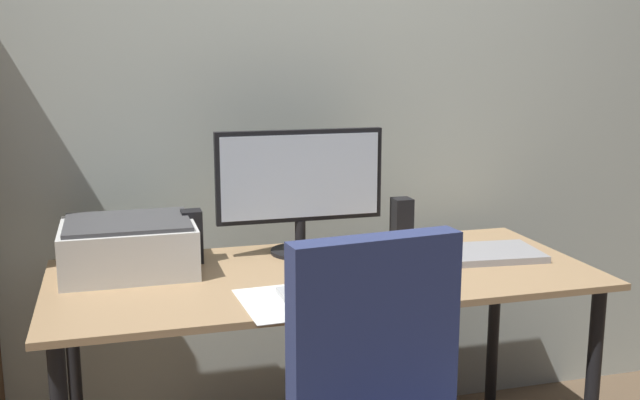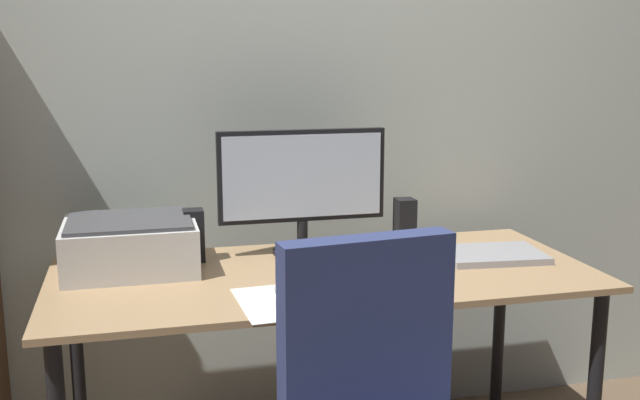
{
  "view_description": "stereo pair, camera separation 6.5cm",
  "coord_description": "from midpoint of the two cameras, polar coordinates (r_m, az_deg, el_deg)",
  "views": [
    {
      "loc": [
        -0.61,
        -2.11,
        1.41
      ],
      "look_at": [
        -0.02,
        -0.02,
        0.97
      ],
      "focal_mm": 41.61,
      "sensor_mm": 36.0,
      "label": 1
    },
    {
      "loc": [
        -0.55,
        -2.13,
        1.41
      ],
      "look_at": [
        -0.02,
        -0.02,
        0.97
      ],
      "focal_mm": 41.61,
      "sensor_mm": 36.0,
      "label": 2
    }
  ],
  "objects": [
    {
      "name": "printer",
      "position": [
        2.36,
        -13.61,
        -3.35
      ],
      "size": [
        0.4,
        0.34,
        0.16
      ],
      "color": "silver",
      "rests_on": "desk"
    },
    {
      "name": "monitor",
      "position": [
        2.45,
        -0.62,
        1.33
      ],
      "size": [
        0.56,
        0.2,
        0.42
      ],
      "color": "black",
      "rests_on": "desk"
    },
    {
      "name": "desk",
      "position": [
        2.32,
        1.14,
        -7.38
      ],
      "size": [
        1.66,
        0.73,
        0.74
      ],
      "color": "tan",
      "rests_on": "ground"
    },
    {
      "name": "paper_sheet",
      "position": [
        2.02,
        -2.28,
        -7.86
      ],
      "size": [
        0.23,
        0.31,
        0.0
      ],
      "primitive_type": "cube",
      "rotation": [
        0.0,
        0.0,
        0.06
      ],
      "color": "white",
      "rests_on": "desk"
    },
    {
      "name": "mouse",
      "position": [
        2.17,
        7.53,
        -6.15
      ],
      "size": [
        0.08,
        0.11,
        0.03
      ],
      "primitive_type": "cube",
      "rotation": [
        0.0,
        0.0,
        -0.29
      ],
      "color": "black",
      "rests_on": "desk"
    },
    {
      "name": "back_wall",
      "position": [
        2.72,
        -1.81,
        9.12
      ],
      "size": [
        6.4,
        0.1,
        2.6
      ],
      "primitive_type": "cube",
      "color": "beige",
      "rests_on": "ground"
    },
    {
      "name": "speaker_left",
      "position": [
        2.41,
        -8.92,
        -2.71
      ],
      "size": [
        0.06,
        0.07,
        0.17
      ],
      "primitive_type": "cube",
      "color": "black",
      "rests_on": "desk"
    },
    {
      "name": "speaker_right",
      "position": [
        2.58,
        7.25,
        -1.77
      ],
      "size": [
        0.06,
        0.07,
        0.17
      ],
      "primitive_type": "cube",
      "color": "black",
      "rests_on": "desk"
    },
    {
      "name": "keyboard",
      "position": [
        2.09,
        1.58,
        -7.0
      ],
      "size": [
        0.29,
        0.12,
        0.02
      ],
      "primitive_type": "cube",
      "rotation": [
        0.0,
        0.0,
        0.03
      ],
      "color": "#B7BABC",
      "rests_on": "desk"
    },
    {
      "name": "coffee_mug",
      "position": [
        2.28,
        2.98,
        -4.41
      ],
      "size": [
        0.1,
        0.09,
        0.09
      ],
      "color": "#285193",
      "rests_on": "desk"
    },
    {
      "name": "laptop",
      "position": [
        2.51,
        13.85,
        -4.1
      ],
      "size": [
        0.34,
        0.26,
        0.02
      ],
      "primitive_type": "cube",
      "rotation": [
        0.0,
        0.0,
        -0.1
      ],
      "color": "#99999E",
      "rests_on": "desk"
    }
  ]
}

